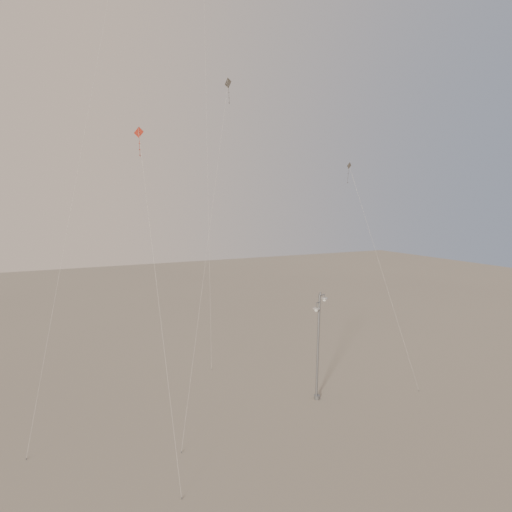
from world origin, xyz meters
name	(u,v)px	position (x,y,z in m)	size (l,w,h in m)	color
ground	(314,414)	(0.00, 0.00, 0.00)	(160.00, 160.00, 0.00)	gray
street_lamp	(318,343)	(1.39, 1.71, 4.32)	(1.52, 0.97, 8.09)	gray
kite_0	(101,42)	(-11.93, 9.92, 25.85)	(7.77, 9.47, 33.79)	#9E2517
kite_1	(221,138)	(-2.34, 11.46, 20.15)	(9.38, 15.62, 26.26)	#2D2A26
kite_2	(205,37)	(-2.09, 16.26, 30.20)	(2.84, 8.06, 38.89)	brown
kite_3	(148,214)	(-10.56, 1.66, 13.81)	(0.53, 7.92, 18.99)	#9E2517
kite_4	(360,203)	(12.20, 10.41, 14.61)	(3.99, 14.50, 19.05)	#2D2A26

